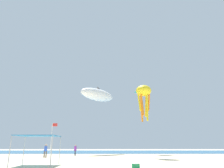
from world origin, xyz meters
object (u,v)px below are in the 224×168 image
at_px(person_near_tent, 75,149).
at_px(person_leftmost, 46,150).
at_px(canopy_tent, 38,137).
at_px(kite_inflatable_white, 98,95).
at_px(cooler_box, 136,166).
at_px(banner_flag, 52,138).
at_px(kite_octopus_yellow, 144,93).
at_px(kite_diamond_teal, 142,92).

xyz_separation_m(person_near_tent, person_leftmost, (-3.17, -4.59, 0.04)).
relative_size(canopy_tent, kite_inflatable_white, 0.43).
bearing_deg(canopy_tent, kite_inflatable_white, 79.98).
height_order(person_near_tent, cooler_box, person_near_tent).
xyz_separation_m(banner_flag, kite_octopus_yellow, (11.50, 4.05, 6.40)).
xyz_separation_m(person_near_tent, kite_inflatable_white, (2.88, 5.77, 10.09)).
bearing_deg(canopy_tent, banner_flag, 95.02).
bearing_deg(kite_diamond_teal, kite_inflatable_white, 168.28).
xyz_separation_m(canopy_tent, kite_diamond_teal, (12.32, 20.05, 9.18)).
relative_size(cooler_box, kite_diamond_teal, 0.17).
relative_size(person_leftmost, kite_inflatable_white, 0.22).
bearing_deg(kite_diamond_teal, banner_flag, -141.07).
height_order(person_leftmost, banner_flag, banner_flag).
bearing_deg(person_near_tent, person_leftmost, 124.61).
height_order(person_leftmost, kite_octopus_yellow, kite_octopus_yellow).
bearing_deg(person_near_tent, canopy_tent, 156.30).
distance_m(canopy_tent, cooler_box, 8.60).
relative_size(banner_flag, cooler_box, 7.05).
xyz_separation_m(canopy_tent, kite_octopus_yellow, (10.97, 10.07, 6.53)).
distance_m(person_leftmost, kite_diamond_teal, 20.60).
bearing_deg(person_near_tent, kite_inflatable_white, -47.28).
height_order(person_near_tent, person_leftmost, person_leftmost).
distance_m(person_near_tent, kite_diamond_teal, 16.50).
xyz_separation_m(canopy_tent, kite_inflatable_white, (3.63, 20.53, 8.77)).
bearing_deg(banner_flag, person_leftmost, 114.52).
bearing_deg(banner_flag, kite_octopus_yellow, 19.40).
xyz_separation_m(person_leftmost, banner_flag, (1.89, -4.14, 1.41)).
distance_m(cooler_box, kite_octopus_yellow, 15.27).
bearing_deg(kite_inflatable_white, kite_octopus_yellow, 79.96).
relative_size(kite_inflatable_white, kite_diamond_teal, 2.31).
height_order(person_near_tent, kite_diamond_teal, kite_diamond_teal).
relative_size(person_leftmost, kite_diamond_teal, 0.51).
distance_m(banner_flag, kite_diamond_teal, 21.07).
bearing_deg(banner_flag, canopy_tent, -84.98).
distance_m(person_near_tent, kite_inflatable_white, 11.98).
bearing_deg(kite_octopus_yellow, cooler_box, 79.08).
height_order(cooler_box, kite_octopus_yellow, kite_octopus_yellow).
relative_size(canopy_tent, cooler_box, 5.80).
xyz_separation_m(canopy_tent, person_near_tent, (0.75, 14.75, -1.32)).
bearing_deg(person_leftmost, kite_diamond_teal, 52.85).
bearing_deg(cooler_box, kite_octopus_yellow, 76.62).
relative_size(person_near_tent, cooler_box, 2.83).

